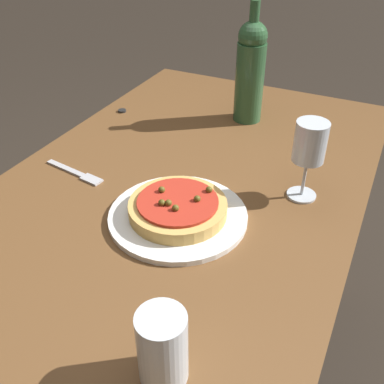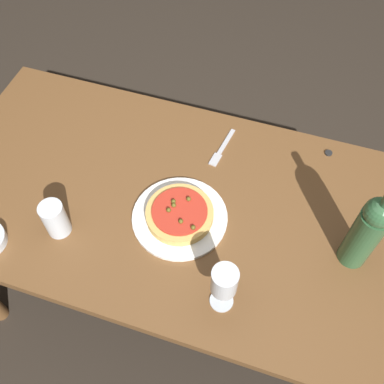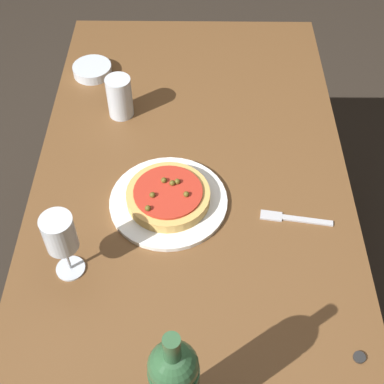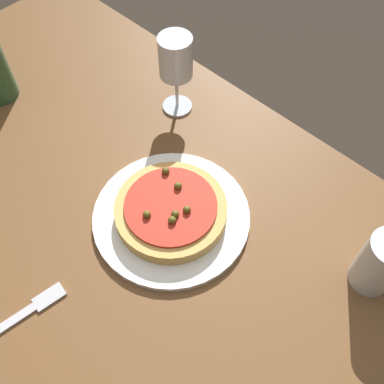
{
  "view_description": "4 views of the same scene",
  "coord_description": "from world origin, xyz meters",
  "px_view_note": "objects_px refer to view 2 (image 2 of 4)",
  "views": [
    {
      "loc": [
        -0.62,
        -0.39,
        1.3
      ],
      "look_at": [
        -0.03,
        -0.11,
        0.84
      ],
      "focal_mm": 42.0,
      "sensor_mm": 36.0,
      "label": 1
    },
    {
      "loc": [
        0.26,
        -0.68,
        1.88
      ],
      "look_at": [
        0.03,
        -0.01,
        0.82
      ],
      "focal_mm": 42.0,
      "sensor_mm": 36.0,
      "label": 2
    },
    {
      "loc": [
        0.82,
        0.01,
        1.73
      ],
      "look_at": [
        0.02,
        0.0,
        0.78
      ],
      "focal_mm": 50.0,
      "sensor_mm": 36.0,
      "label": 3
    },
    {
      "loc": [
        -0.3,
        0.22,
        1.43
      ],
      "look_at": [
        -0.01,
        -0.08,
        0.8
      ],
      "focal_mm": 42.0,
      "sensor_mm": 36.0,
      "label": 4
    }
  ],
  "objects_px": {
    "dining_table": "(183,218)",
    "bottle_cap": "(329,153)",
    "pizza": "(180,214)",
    "dinner_plate": "(180,217)",
    "wine_glass": "(224,282)",
    "water_cup": "(55,219)",
    "fork": "(221,150)",
    "wine_bottle": "(367,231)"
  },
  "relations": [
    {
      "from": "dining_table",
      "to": "bottle_cap",
      "type": "bearing_deg",
      "value": 40.04
    },
    {
      "from": "pizza",
      "to": "bottle_cap",
      "type": "bearing_deg",
      "value": 45.18
    },
    {
      "from": "dining_table",
      "to": "dinner_plate",
      "type": "xyz_separation_m",
      "value": [
        0.01,
        -0.05,
        0.09
      ]
    },
    {
      "from": "wine_glass",
      "to": "water_cup",
      "type": "relative_size",
      "value": 1.49
    },
    {
      "from": "pizza",
      "to": "wine_glass",
      "type": "height_order",
      "value": "wine_glass"
    },
    {
      "from": "dining_table",
      "to": "bottle_cap",
      "type": "xyz_separation_m",
      "value": [
        0.39,
        0.33,
        0.09
      ]
    },
    {
      "from": "fork",
      "to": "bottle_cap",
      "type": "distance_m",
      "value": 0.35
    },
    {
      "from": "dinner_plate",
      "to": "fork",
      "type": "relative_size",
      "value": 1.66
    },
    {
      "from": "dining_table",
      "to": "water_cup",
      "type": "relative_size",
      "value": 13.09
    },
    {
      "from": "pizza",
      "to": "fork",
      "type": "bearing_deg",
      "value": 81.17
    },
    {
      "from": "wine_bottle",
      "to": "water_cup",
      "type": "relative_size",
      "value": 2.73
    },
    {
      "from": "pizza",
      "to": "fork",
      "type": "relative_size",
      "value": 1.17
    },
    {
      "from": "water_cup",
      "to": "pizza",
      "type": "bearing_deg",
      "value": 24.1
    },
    {
      "from": "wine_bottle",
      "to": "water_cup",
      "type": "height_order",
      "value": "wine_bottle"
    },
    {
      "from": "water_cup",
      "to": "bottle_cap",
      "type": "bearing_deg",
      "value": 36.91
    },
    {
      "from": "pizza",
      "to": "wine_bottle",
      "type": "height_order",
      "value": "wine_bottle"
    },
    {
      "from": "pizza",
      "to": "fork",
      "type": "distance_m",
      "value": 0.29
    },
    {
      "from": "pizza",
      "to": "wine_bottle",
      "type": "relative_size",
      "value": 0.62
    },
    {
      "from": "dining_table",
      "to": "dinner_plate",
      "type": "bearing_deg",
      "value": -78.07
    },
    {
      "from": "wine_glass",
      "to": "bottle_cap",
      "type": "height_order",
      "value": "wine_glass"
    },
    {
      "from": "dining_table",
      "to": "bottle_cap",
      "type": "distance_m",
      "value": 0.52
    },
    {
      "from": "wine_glass",
      "to": "dining_table",
      "type": "bearing_deg",
      "value": 127.46
    },
    {
      "from": "dining_table",
      "to": "fork",
      "type": "distance_m",
      "value": 0.26
    },
    {
      "from": "fork",
      "to": "water_cup",
      "type": "bearing_deg",
      "value": -31.41
    },
    {
      "from": "bottle_cap",
      "to": "wine_bottle",
      "type": "bearing_deg",
      "value": -71.78
    },
    {
      "from": "pizza",
      "to": "bottle_cap",
      "type": "xyz_separation_m",
      "value": [
        0.38,
        0.38,
        -0.02
      ]
    },
    {
      "from": "dinner_plate",
      "to": "fork",
      "type": "bearing_deg",
      "value": 81.17
    },
    {
      "from": "pizza",
      "to": "wine_bottle",
      "type": "distance_m",
      "value": 0.51
    },
    {
      "from": "dining_table",
      "to": "water_cup",
      "type": "xyz_separation_m",
      "value": [
        -0.31,
        -0.2,
        0.15
      ]
    },
    {
      "from": "dining_table",
      "to": "dinner_plate",
      "type": "distance_m",
      "value": 0.11
    },
    {
      "from": "wine_glass",
      "to": "bottle_cap",
      "type": "distance_m",
      "value": 0.63
    },
    {
      "from": "fork",
      "to": "bottle_cap",
      "type": "bearing_deg",
      "value": 114.49
    },
    {
      "from": "dinner_plate",
      "to": "wine_bottle",
      "type": "relative_size",
      "value": 0.87
    },
    {
      "from": "wine_glass",
      "to": "fork",
      "type": "relative_size",
      "value": 1.04
    },
    {
      "from": "pizza",
      "to": "water_cup",
      "type": "height_order",
      "value": "water_cup"
    },
    {
      "from": "dining_table",
      "to": "pizza",
      "type": "relative_size",
      "value": 7.78
    },
    {
      "from": "wine_glass",
      "to": "wine_bottle",
      "type": "bearing_deg",
      "value": 37.77
    },
    {
      "from": "water_cup",
      "to": "fork",
      "type": "xyz_separation_m",
      "value": [
        0.36,
        0.43,
        -0.06
      ]
    },
    {
      "from": "wine_glass",
      "to": "water_cup",
      "type": "height_order",
      "value": "wine_glass"
    },
    {
      "from": "pizza",
      "to": "bottle_cap",
      "type": "relative_size",
      "value": 8.28
    },
    {
      "from": "bottle_cap",
      "to": "pizza",
      "type": "bearing_deg",
      "value": -134.82
    },
    {
      "from": "pizza",
      "to": "wine_bottle",
      "type": "bearing_deg",
      "value": 3.92
    }
  ]
}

